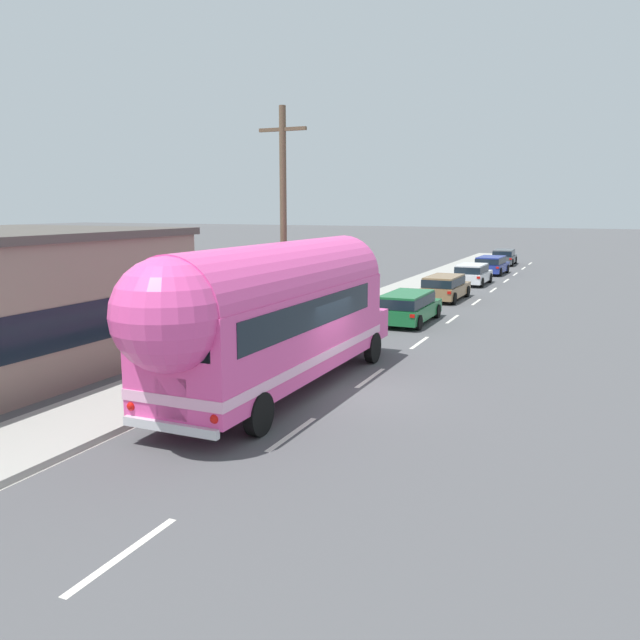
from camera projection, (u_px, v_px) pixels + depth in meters
name	position (u px, v px, depth m)	size (l,w,h in m)	color
ground_plane	(351.00, 392.00, 18.12)	(300.00, 300.00, 0.00)	#4C4C4F
lane_markings	(400.00, 315.00, 30.93)	(3.70, 80.00, 0.01)	silver
sidewalk_slab	(328.00, 320.00, 29.08)	(2.74, 90.00, 0.15)	#9E9B93
utility_pole	(283.00, 225.00, 23.16)	(1.80, 0.24, 8.50)	brown
painted_bus	(272.00, 312.00, 17.30)	(2.66, 12.16, 4.12)	#EA4C9E
car_lead	(408.00, 305.00, 28.62)	(1.95, 4.73, 1.37)	#196633
car_second	(445.00, 286.00, 35.70)	(1.98, 4.68, 1.37)	olive
car_third	(472.00, 273.00, 42.76)	(1.96, 4.41, 1.37)	white
car_fourth	(491.00, 264.00, 49.38)	(2.13, 4.48, 1.37)	navy
car_fifth	(504.00, 256.00, 57.35)	(2.01, 4.65, 1.37)	#474C51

